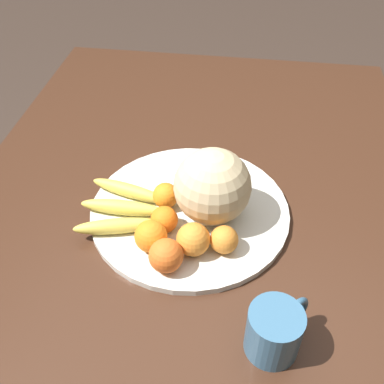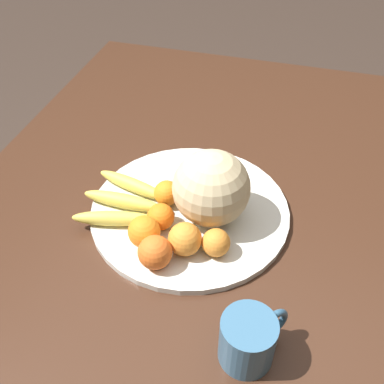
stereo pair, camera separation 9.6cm
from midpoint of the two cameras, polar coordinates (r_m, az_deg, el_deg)
name	(u,v)px [view 1 (the left image)]	position (r m, az deg, el deg)	size (l,w,h in m)	color
ground_plane	(192,364)	(1.67, -1.79, -21.08)	(12.00, 12.00, 0.00)	#382B23
kitchen_table	(192,230)	(1.10, -2.55, -5.03)	(1.50, 1.08, 0.78)	#3D2316
fruit_bowl	(192,211)	(1.00, -2.75, -2.51)	(0.44, 0.44, 0.01)	silver
melon	(212,186)	(0.93, -0.35, 0.60)	(0.16, 0.16, 0.16)	beige
banana_bunch	(123,208)	(0.99, -11.46, -2.13)	(0.19, 0.20, 0.03)	#473819
orange_front_left	(193,239)	(0.89, -2.95, -6.18)	(0.07, 0.07, 0.07)	orange
orange_front_right	(151,236)	(0.91, -8.31, -5.72)	(0.07, 0.07, 0.07)	orange
orange_mid_center	(166,196)	(0.99, -6.15, -0.58)	(0.06, 0.06, 0.06)	orange
orange_back_left	(224,240)	(0.90, 1.03, -6.23)	(0.06, 0.06, 0.06)	orange
orange_back_right	(166,256)	(0.87, -6.53, -8.20)	(0.07, 0.07, 0.07)	orange
orange_top_small	(164,220)	(0.94, -6.48, -3.64)	(0.06, 0.06, 0.06)	orange
produce_tag	(193,233)	(0.95, -2.81, -5.34)	(0.09, 0.05, 0.00)	white
ceramic_mug	(275,331)	(0.78, 6.87, -17.29)	(0.11, 0.11, 0.10)	#386689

